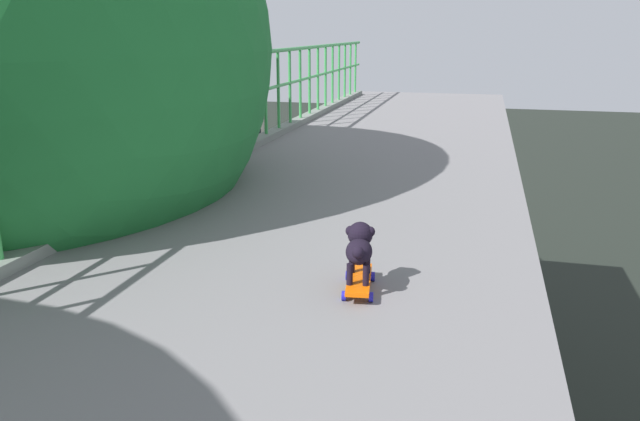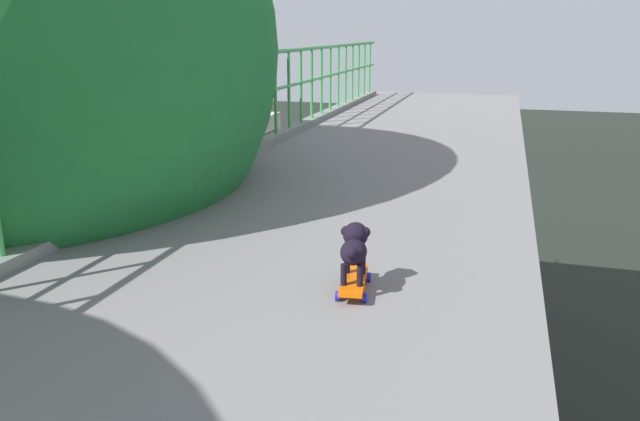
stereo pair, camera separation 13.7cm
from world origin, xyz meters
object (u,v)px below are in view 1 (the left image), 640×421
city_bus (187,168)px  small_dog (359,246)px  car_blue_fifth (110,366)px  toy_skateboard (359,280)px

city_bus → small_dog: 20.99m
car_blue_fifth → small_dog: 10.11m
toy_skateboard → small_dog: 0.21m
toy_skateboard → car_blue_fifth: bearing=134.8°
toy_skateboard → small_dog: bearing=104.5°
car_blue_fifth → toy_skateboard: 10.02m
car_blue_fifth → toy_skateboard: bearing=-45.2°
car_blue_fifth → small_dog: bearing=-45.2°
car_blue_fifth → city_bus: city_bus is taller
city_bus → small_dog: (10.16, -17.94, 3.92)m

